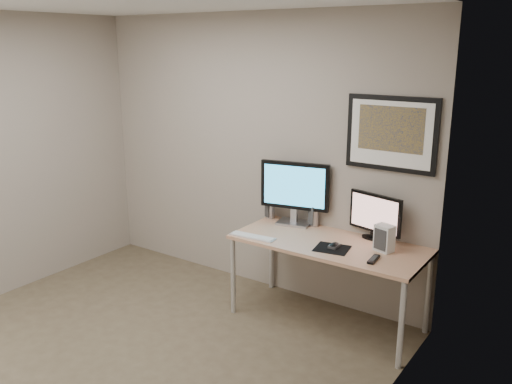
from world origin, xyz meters
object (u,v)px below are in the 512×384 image
(desk, at_px, (328,250))
(monitor_tv, at_px, (375,215))
(framed_art, at_px, (391,134))
(fan_unit, at_px, (384,238))
(monitor_large, at_px, (295,190))
(keyboard, at_px, (252,236))
(speaker_right, at_px, (314,215))
(speaker_left, at_px, (270,208))

(desk, distance_m, monitor_tv, 0.48)
(framed_art, distance_m, fan_unit, 0.83)
(monitor_large, relative_size, keyboard, 1.54)
(framed_art, relative_size, speaker_right, 3.69)
(keyboard, distance_m, fan_unit, 1.09)
(speaker_left, relative_size, keyboard, 0.49)
(desk, xyz_separation_m, speaker_right, (-0.30, 0.30, 0.17))
(speaker_right, bearing_deg, speaker_left, -158.37)
(keyboard, bearing_deg, monitor_tv, 27.67)
(framed_art, height_order, keyboard, framed_art)
(monitor_tv, relative_size, keyboard, 1.20)
(desk, relative_size, speaker_left, 7.95)
(speaker_left, relative_size, fan_unit, 0.94)
(speaker_left, xyz_separation_m, speaker_right, (0.45, 0.03, 0.00))
(framed_art, bearing_deg, monitor_tv, -145.49)
(desk, height_order, fan_unit, fan_unit)
(desk, distance_m, fan_unit, 0.49)
(keyboard, bearing_deg, speaker_left, 102.64)
(monitor_large, height_order, monitor_tv, monitor_large)
(monitor_large, bearing_deg, speaker_right, 7.56)
(monitor_large, bearing_deg, desk, -38.62)
(desk, distance_m, monitor_large, 0.65)
(keyboard, bearing_deg, fan_unit, 13.26)
(monitor_large, distance_m, speaker_left, 0.35)
(monitor_large, distance_m, fan_unit, 0.96)
(speaker_right, distance_m, fan_unit, 0.78)
(monitor_tv, xyz_separation_m, speaker_left, (-1.03, -0.01, -0.11))
(speaker_left, distance_m, fan_unit, 1.21)
(fan_unit, bearing_deg, framed_art, 126.91)
(speaker_left, height_order, speaker_right, speaker_right)
(desk, height_order, monitor_large, monitor_large)
(framed_art, height_order, monitor_large, framed_art)
(speaker_right, height_order, fan_unit, fan_unit)
(desk, xyz_separation_m, framed_art, (0.35, 0.33, 0.96))
(desk, xyz_separation_m, keyboard, (-0.59, -0.26, 0.07))
(fan_unit, bearing_deg, desk, -154.80)
(framed_art, bearing_deg, speaker_left, -176.70)
(desk, bearing_deg, monitor_large, 153.43)
(fan_unit, bearing_deg, monitor_tv, 145.41)
(framed_art, height_order, fan_unit, framed_art)
(desk, height_order, speaker_right, speaker_right)
(speaker_left, height_order, fan_unit, fan_unit)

